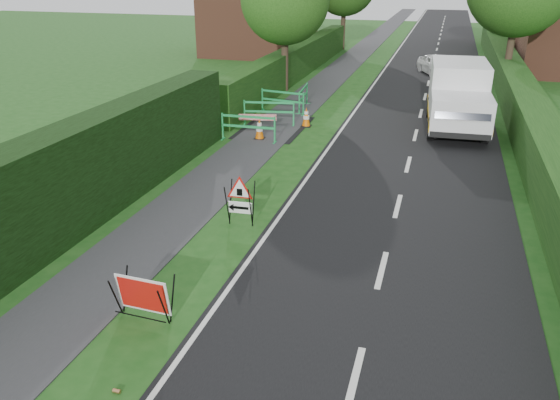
# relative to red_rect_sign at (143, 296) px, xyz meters

# --- Properties ---
(ground) EXTENTS (120.00, 120.00, 0.00)m
(ground) POSITION_rel_red_rect_sign_xyz_m (1.44, 1.99, -0.50)
(ground) COLOR #194A15
(ground) RESTS_ON ground
(road_surface) EXTENTS (6.00, 90.00, 0.02)m
(road_surface) POSITION_rel_red_rect_sign_xyz_m (3.94, 36.99, -0.50)
(road_surface) COLOR black
(road_surface) RESTS_ON ground
(footpath) EXTENTS (2.00, 90.00, 0.02)m
(footpath) POSITION_rel_red_rect_sign_xyz_m (-1.56, 36.99, -0.50)
(footpath) COLOR #2D2D30
(footpath) RESTS_ON ground
(hedge_west_near) EXTENTS (1.10, 18.00, 2.50)m
(hedge_west_near) POSITION_rel_red_rect_sign_xyz_m (-3.56, 1.99, -0.50)
(hedge_west_near) COLOR black
(hedge_west_near) RESTS_ON ground
(hedge_west_far) EXTENTS (1.00, 24.00, 1.80)m
(hedge_west_far) POSITION_rel_red_rect_sign_xyz_m (-3.56, 23.99, -0.50)
(hedge_west_far) COLOR #14380F
(hedge_west_far) RESTS_ON ground
(hedge_east) EXTENTS (1.20, 50.00, 1.50)m
(hedge_east) POSITION_rel_red_rect_sign_xyz_m (7.94, 17.99, -0.50)
(hedge_east) COLOR #14380F
(hedge_east) RESTS_ON ground
(house_west) EXTENTS (7.50, 7.40, 7.88)m
(house_west) POSITION_rel_red_rect_sign_xyz_m (-8.56, 31.99, 2.40)
(house_west) COLOR brown
(house_west) RESTS_ON ground
(red_rect_sign) EXTENTS (1.05, 0.66, 0.87)m
(red_rect_sign) POSITION_rel_red_rect_sign_xyz_m (0.00, 0.00, 0.00)
(red_rect_sign) COLOR black
(red_rect_sign) RESTS_ON ground
(triangle_sign) EXTENTS (0.79, 0.79, 1.10)m
(triangle_sign) POSITION_rel_red_rect_sign_xyz_m (0.27, 4.17, 0.26)
(triangle_sign) COLOR black
(triangle_sign) RESTS_ON ground
(works_van) EXTENTS (2.44, 5.57, 2.49)m
(works_van) POSITION_rel_red_rect_sign_xyz_m (5.35, 15.02, 0.82)
(works_van) COLOR silver
(works_van) RESTS_ON ground
(traffic_cone_0) EXTENTS (0.38, 0.38, 0.79)m
(traffic_cone_0) POSITION_rel_red_rect_sign_xyz_m (6.07, 13.70, -0.11)
(traffic_cone_0) COLOR black
(traffic_cone_0) RESTS_ON ground
(traffic_cone_1) EXTENTS (0.38, 0.38, 0.79)m
(traffic_cone_1) POSITION_rel_red_rect_sign_xyz_m (6.24, 16.06, -0.11)
(traffic_cone_1) COLOR black
(traffic_cone_1) RESTS_ON ground
(traffic_cone_2) EXTENTS (0.38, 0.38, 0.79)m
(traffic_cone_2) POSITION_rel_red_rect_sign_xyz_m (6.02, 18.42, -0.11)
(traffic_cone_2) COLOR black
(traffic_cone_2) RESTS_ON ground
(traffic_cone_3) EXTENTS (0.38, 0.38, 0.79)m
(traffic_cone_3) POSITION_rel_red_rect_sign_xyz_m (-1.63, 11.36, -0.11)
(traffic_cone_3) COLOR black
(traffic_cone_3) RESTS_ON ground
(traffic_cone_4) EXTENTS (0.38, 0.38, 0.79)m
(traffic_cone_4) POSITION_rel_red_rect_sign_xyz_m (-0.39, 13.55, -0.11)
(traffic_cone_4) COLOR black
(traffic_cone_4) RESTS_ON ground
(ped_barrier_0) EXTENTS (2.07, 0.42, 1.00)m
(ped_barrier_0) POSITION_rel_red_rect_sign_xyz_m (-1.92, 10.97, 0.13)
(ped_barrier_0) COLOR #1B9647
(ped_barrier_0) RESTS_ON ground
(ped_barrier_1) EXTENTS (2.09, 0.72, 1.00)m
(ped_barrier_1) POSITION_rel_red_rect_sign_xyz_m (-1.89, 13.33, 0.13)
(ped_barrier_1) COLOR #1B9647
(ped_barrier_1) RESTS_ON ground
(ped_barrier_2) EXTENTS (2.09, 0.69, 1.00)m
(ped_barrier_2) POSITION_rel_red_rect_sign_xyz_m (-1.92, 15.38, 0.13)
(ped_barrier_2) COLOR #1B9647
(ped_barrier_2) RESTS_ON ground
(ped_barrier_3) EXTENTS (0.51, 2.08, 1.00)m
(ped_barrier_3) POSITION_rel_red_rect_sign_xyz_m (-1.23, 16.35, 0.13)
(ped_barrier_3) COLOR #1B9647
(ped_barrier_3) RESTS_ON ground
(redwhite_plank) EXTENTS (1.47, 0.40, 0.25)m
(redwhite_plank) POSITION_rel_red_rect_sign_xyz_m (-2.17, 12.72, -0.50)
(redwhite_plank) COLOR red
(redwhite_plank) RESTS_ON ground
(litter_can) EXTENTS (0.12, 0.07, 0.07)m
(litter_can) POSITION_rel_red_rect_sign_xyz_m (0.54, -1.81, -0.50)
(litter_can) COLOR #BF7F4C
(litter_can) RESTS_ON ground
(hatchback_car) EXTENTS (2.53, 3.62, 1.14)m
(hatchback_car) POSITION_rel_red_rect_sign_xyz_m (4.15, 26.98, 0.07)
(hatchback_car) COLOR silver
(hatchback_car) RESTS_ON ground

